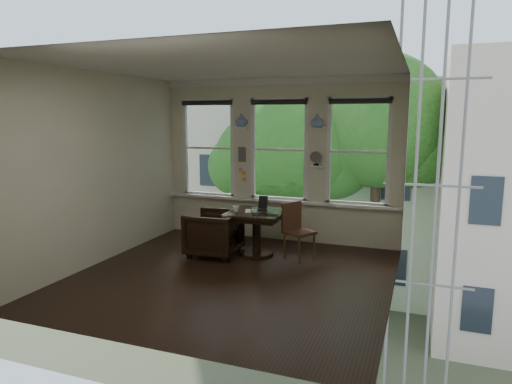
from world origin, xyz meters
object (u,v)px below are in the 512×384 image
at_px(mug, 236,209).
at_px(laptop, 267,214).
at_px(table, 257,234).
at_px(side_chair_right, 299,232).
at_px(armchair_left, 214,233).

bearing_deg(mug, laptop, -5.03).
relative_size(table, mug, 8.95).
height_order(laptop, mug, mug).
bearing_deg(side_chair_right, table, 123.63).
relative_size(side_chair_right, laptop, 2.65).
bearing_deg(table, mug, -158.70).
bearing_deg(side_chair_right, laptop, 144.04).
distance_m(armchair_left, mug, 0.56).
bearing_deg(mug, table, 21.30).
height_order(armchair_left, laptop, laptop).
bearing_deg(laptop, table, 145.82).
bearing_deg(laptop, side_chair_right, 24.84).
relative_size(table, side_chair_right, 0.98).
height_order(table, mug, mug).
bearing_deg(laptop, armchair_left, -173.46).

